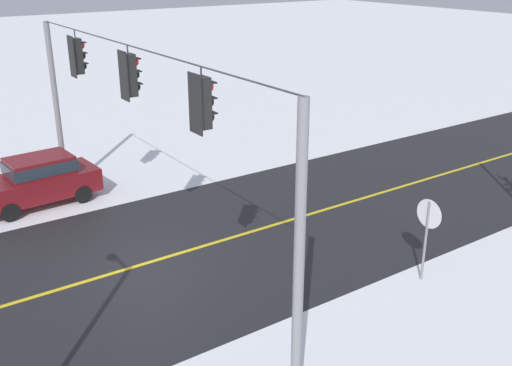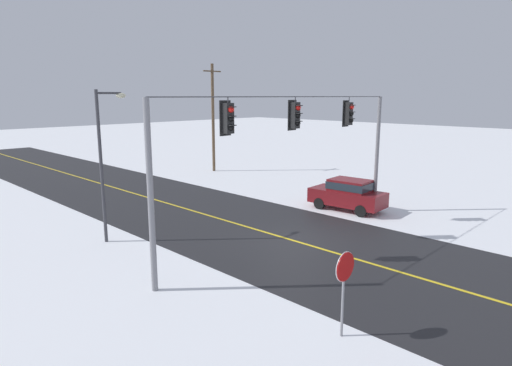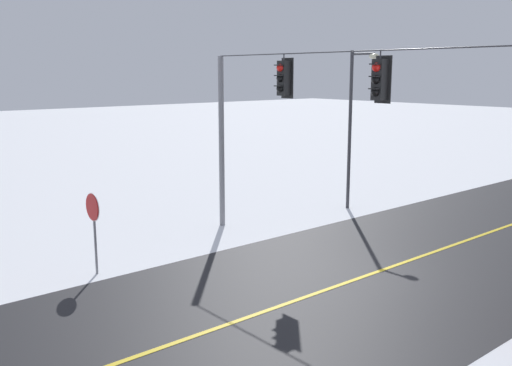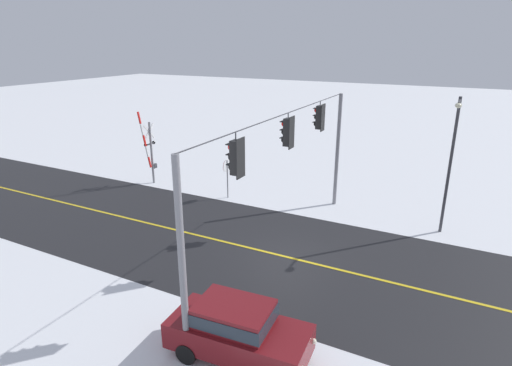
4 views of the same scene
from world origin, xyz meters
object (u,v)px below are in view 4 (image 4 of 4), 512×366
Objects in this scene: stop_sign at (227,170)px; railroad_crossing at (150,149)px; streetlamp_near at (451,155)px; parked_car_maroon at (237,329)px.

railroad_crossing is (-0.06, -5.73, 0.58)m from stop_sign.
streetlamp_near reaches higher than railroad_crossing.
railroad_crossing is at bearing -90.56° from stop_sign.
streetlamp_near is (-0.51, 11.63, 2.20)m from stop_sign.
railroad_crossing is at bearing -88.50° from streetlamp_near.
stop_sign is 0.36× the size of streetlamp_near.
stop_sign is 0.49× the size of railroad_crossing.
stop_sign is 0.55× the size of parked_car_maroon.
railroad_crossing is 1.11× the size of parked_car_maroon.
streetlamp_near is at bearing 91.50° from railroad_crossing.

